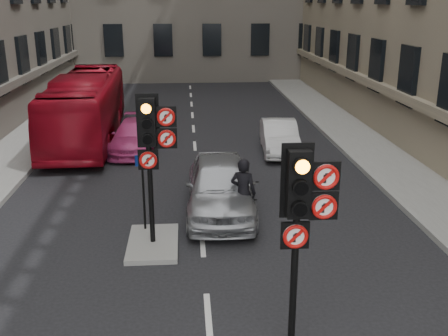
{
  "coord_description": "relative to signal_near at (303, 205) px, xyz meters",
  "views": [
    {
      "loc": [
        -0.33,
        -6.62,
        5.7
      ],
      "look_at": [
        0.38,
        2.96,
        2.6
      ],
      "focal_mm": 42.0,
      "sensor_mm": 36.0,
      "label": 1
    }
  ],
  "objects": [
    {
      "name": "motorcycle",
      "position": [
        -0.04,
        6.38,
        -2.12
      ],
      "size": [
        0.44,
        1.53,
        0.92
      ],
      "primitive_type": "imported",
      "rotation": [
        0.0,
        0.0,
        -0.01
      ],
      "color": "black",
      "rests_on": "ground"
    },
    {
      "name": "signal_near",
      "position": [
        0.0,
        0.0,
        0.0
      ],
      "size": [
        0.91,
        0.4,
        3.58
      ],
      "color": "black",
      "rests_on": "ground"
    },
    {
      "name": "info_sign",
      "position": [
        -2.92,
        4.74,
        -1.19
      ],
      "size": [
        0.34,
        0.14,
        1.97
      ],
      "rotation": [
        0.0,
        0.0,
        0.27
      ],
      "color": "black",
      "rests_on": "centre_island"
    },
    {
      "name": "car_white",
      "position": [
        1.79,
        11.88,
        -1.97
      ],
      "size": [
        1.57,
        3.82,
        1.23
      ],
      "primitive_type": "imported",
      "rotation": [
        0.0,
        0.0,
        -0.07
      ],
      "color": "silver",
      "rests_on": "ground"
    },
    {
      "name": "motorcyclist",
      "position": [
        -0.38,
        5.01,
        -1.65
      ],
      "size": [
        0.8,
        0.67,
        1.86
      ],
      "primitive_type": "imported",
      "rotation": [
        0.0,
        0.0,
        2.76
      ],
      "color": "black",
      "rests_on": "ground"
    },
    {
      "name": "car_silver",
      "position": [
        -0.92,
        6.01,
        -1.8
      ],
      "size": [
        2.02,
        4.66,
        1.57
      ],
      "primitive_type": "imported",
      "rotation": [
        0.0,
        0.0,
        -0.04
      ],
      "color": "#9C9EA3",
      "rests_on": "ground"
    },
    {
      "name": "bus_red",
      "position": [
        -5.99,
        14.41,
        -1.19
      ],
      "size": [
        2.67,
        10.04,
        2.78
      ],
      "primitive_type": "imported",
      "rotation": [
        0.0,
        0.0,
        0.03
      ],
      "color": "maroon",
      "rests_on": "ground"
    },
    {
      "name": "car_pink",
      "position": [
        -3.83,
        12.51,
        -1.99
      ],
      "size": [
        1.92,
        4.18,
        1.19
      ],
      "primitive_type": "imported",
      "rotation": [
        0.0,
        0.0,
        -0.07
      ],
      "color": "#C73A7F",
      "rests_on": "ground"
    },
    {
      "name": "pavement_right",
      "position": [
        5.71,
        11.01,
        -2.5
      ],
      "size": [
        3.0,
        50.0,
        0.16
      ],
      "primitive_type": "cube",
      "color": "gray",
      "rests_on": "ground"
    },
    {
      "name": "centre_island",
      "position": [
        -2.69,
        4.01,
        -2.52
      ],
      "size": [
        1.2,
        2.0,
        0.12
      ],
      "primitive_type": "cube",
      "color": "gray",
      "rests_on": "ground"
    },
    {
      "name": "signal_far",
      "position": [
        -2.6,
        4.0,
        0.12
      ],
      "size": [
        0.91,
        0.4,
        3.58
      ],
      "color": "black",
      "rests_on": "centre_island"
    }
  ]
}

